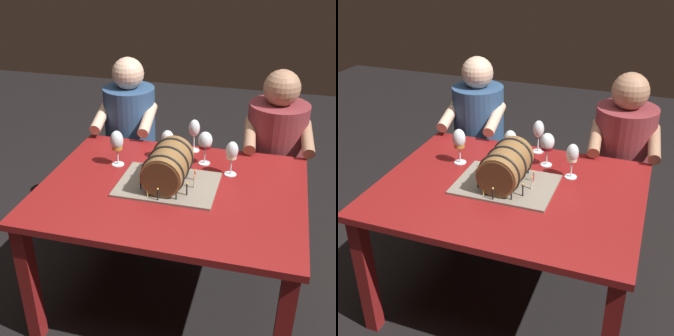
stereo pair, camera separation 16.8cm
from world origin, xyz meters
TOP-DOWN VIEW (x-y plane):
  - ground_plane at (0.00, 0.00)m, footprint 8.00×8.00m
  - dining_table at (0.00, 0.00)m, footprint 1.33×1.02m
  - barrel_cake at (-0.02, 0.01)m, footprint 0.50×0.36m
  - wine_glass_empty at (0.02, 0.45)m, footprint 0.07×0.07m
  - wine_glass_rose at (-0.10, 0.31)m, footprint 0.07×0.07m
  - wine_glass_amber at (-0.35, 0.16)m, footprint 0.07×0.07m
  - wine_glass_white at (0.27, 0.21)m, footprint 0.06×0.06m
  - wine_glass_red at (0.11, 0.30)m, footprint 0.08×0.08m
  - person_seated_left at (-0.48, 0.74)m, footprint 0.40×0.49m
  - person_seated_right at (0.48, 0.74)m, footprint 0.43×0.51m

SIDE VIEW (x-z plane):
  - ground_plane at x=0.00m, z-range 0.00..0.00m
  - person_seated_left at x=-0.48m, z-range -0.04..1.14m
  - person_seated_right at x=0.48m, z-range -0.03..1.15m
  - dining_table at x=0.00m, z-range 0.27..1.00m
  - barrel_cake at x=-0.02m, z-range 0.72..0.95m
  - wine_glass_rose at x=-0.10m, z-range 0.76..0.94m
  - wine_glass_white at x=0.27m, z-range 0.77..0.96m
  - wine_glass_red at x=0.11m, z-range 0.77..0.96m
  - wine_glass_amber at x=-0.35m, z-range 0.77..0.97m
  - wine_glass_empty at x=0.02m, z-range 0.78..0.97m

